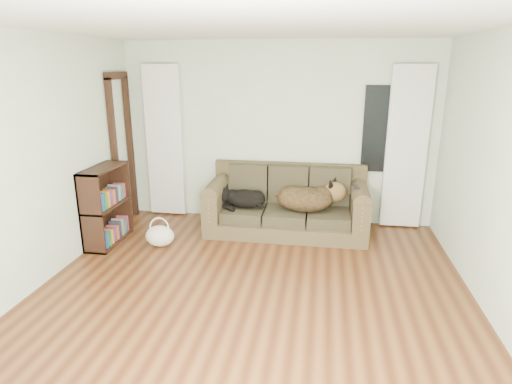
# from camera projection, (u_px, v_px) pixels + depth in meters

# --- Properties ---
(floor) EXTENTS (5.00, 5.00, 0.00)m
(floor) POSITION_uv_depth(u_px,v_px,m) (248.00, 304.00, 4.22)
(floor) COLOR #422110
(floor) RESTS_ON ground
(ceiling) EXTENTS (5.00, 5.00, 0.00)m
(ceiling) POSITION_uv_depth(u_px,v_px,m) (246.00, 22.00, 3.47)
(ceiling) COLOR white
(ceiling) RESTS_ON ground
(wall_back) EXTENTS (4.50, 0.04, 2.60)m
(wall_back) POSITION_uv_depth(u_px,v_px,m) (278.00, 134.00, 6.21)
(wall_back) COLOR silver
(wall_back) RESTS_ON ground
(wall_left) EXTENTS (0.04, 5.00, 2.60)m
(wall_left) POSITION_uv_depth(u_px,v_px,m) (21.00, 168.00, 4.18)
(wall_left) COLOR silver
(wall_left) RESTS_ON ground
(curtain_left) EXTENTS (0.55, 0.08, 2.25)m
(curtain_left) POSITION_uv_depth(u_px,v_px,m) (165.00, 142.00, 6.43)
(curtain_left) COLOR white
(curtain_left) RESTS_ON ground
(curtain_right) EXTENTS (0.55, 0.08, 2.25)m
(curtain_right) POSITION_uv_depth(u_px,v_px,m) (406.00, 149.00, 5.90)
(curtain_right) COLOR white
(curtain_right) RESTS_ON ground
(window_pane) EXTENTS (0.50, 0.03, 1.20)m
(window_pane) POSITION_uv_depth(u_px,v_px,m) (381.00, 129.00, 5.93)
(window_pane) COLOR black
(window_pane) RESTS_ON wall_back
(door_casing) EXTENTS (0.07, 0.60, 2.10)m
(door_casing) POSITION_uv_depth(u_px,v_px,m) (123.00, 152.00, 6.19)
(door_casing) COLOR black
(door_casing) RESTS_ON ground
(sofa) EXTENTS (2.19, 0.95, 0.90)m
(sofa) POSITION_uv_depth(u_px,v_px,m) (287.00, 201.00, 5.93)
(sofa) COLOR #362E1D
(sofa) RESTS_ON floor
(dog_black_lab) EXTENTS (0.66, 0.53, 0.25)m
(dog_black_lab) POSITION_uv_depth(u_px,v_px,m) (243.00, 198.00, 5.97)
(dog_black_lab) COLOR black
(dog_black_lab) RESTS_ON sofa
(dog_shepherd) EXTENTS (0.82, 0.60, 0.35)m
(dog_shepherd) POSITION_uv_depth(u_px,v_px,m) (308.00, 200.00, 5.85)
(dog_shepherd) COLOR black
(dog_shepherd) RESTS_ON sofa
(tv_remote) EXTENTS (0.09, 0.18, 0.02)m
(tv_remote) POSITION_uv_depth(u_px,v_px,m) (356.00, 187.00, 5.60)
(tv_remote) COLOR black
(tv_remote) RESTS_ON sofa
(tote_bag) EXTENTS (0.44, 0.39, 0.27)m
(tote_bag) POSITION_uv_depth(u_px,v_px,m) (160.00, 234.00, 5.53)
(tote_bag) COLOR beige
(tote_bag) RESTS_ON floor
(bookshelf) EXTENTS (0.32, 0.82, 1.02)m
(bookshelf) POSITION_uv_depth(u_px,v_px,m) (106.00, 206.00, 5.56)
(bookshelf) COLOR black
(bookshelf) RESTS_ON floor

